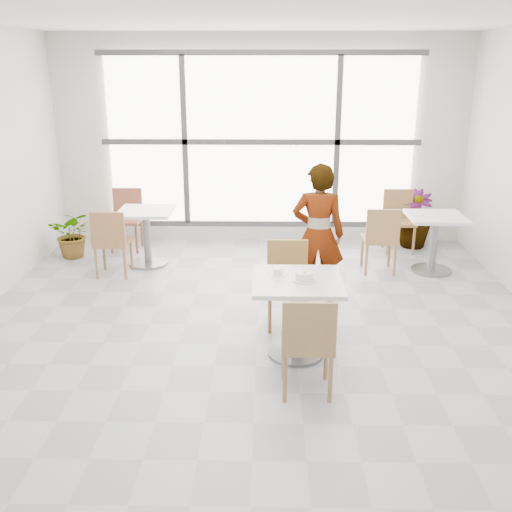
{
  "coord_description": "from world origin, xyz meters",
  "views": [
    {
      "loc": [
        0.09,
        -5.11,
        2.6
      ],
      "look_at": [
        0.0,
        -0.3,
        1.0
      ],
      "focal_mm": 41.1,
      "sensor_mm": 36.0,
      "label": 1
    }
  ],
  "objects_px": {
    "bg_table_left": "(147,229)",
    "bg_chair_right_far": "(398,216)",
    "plant_right": "(414,219)",
    "plant_left": "(73,234)",
    "bg_table_right": "(434,235)",
    "chair_near": "(308,340)",
    "bg_chair_left_near": "(111,239)",
    "main_table": "(297,303)",
    "bg_chair_left_far": "(127,215)",
    "person": "(318,235)",
    "oatmeal_bowl": "(304,276)",
    "bg_chair_right_near": "(381,236)",
    "chair_far": "(287,277)",
    "coffee_cup": "(277,272)"
  },
  "relations": [
    {
      "from": "chair_far",
      "to": "chair_near",
      "type": "bearing_deg",
      "value": -85.32
    },
    {
      "from": "bg_table_right",
      "to": "bg_chair_left_near",
      "type": "relative_size",
      "value": 0.86
    },
    {
      "from": "main_table",
      "to": "chair_far",
      "type": "distance_m",
      "value": 0.72
    },
    {
      "from": "main_table",
      "to": "plant_right",
      "type": "bearing_deg",
      "value": 61.16
    },
    {
      "from": "bg_table_left",
      "to": "bg_chair_right_near",
      "type": "bearing_deg",
      "value": -5.57
    },
    {
      "from": "oatmeal_bowl",
      "to": "bg_table_right",
      "type": "distance_m",
      "value": 3.0
    },
    {
      "from": "bg_chair_right_near",
      "to": "plant_right",
      "type": "relative_size",
      "value": 1.04
    },
    {
      "from": "bg_chair_right_near",
      "to": "chair_near",
      "type": "bearing_deg",
      "value": 69.26
    },
    {
      "from": "chair_near",
      "to": "oatmeal_bowl",
      "type": "height_order",
      "value": "chair_near"
    },
    {
      "from": "bg_chair_right_near",
      "to": "person",
      "type": "bearing_deg",
      "value": 47.44
    },
    {
      "from": "main_table",
      "to": "bg_table_left",
      "type": "distance_m",
      "value": 3.16
    },
    {
      "from": "plant_left",
      "to": "bg_table_right",
      "type": "bearing_deg",
      "value": -6.01
    },
    {
      "from": "plant_left",
      "to": "chair_far",
      "type": "bearing_deg",
      "value": -36.2
    },
    {
      "from": "main_table",
      "to": "bg_table_left",
      "type": "xyz_separation_m",
      "value": [
        -1.87,
        2.54,
        -0.04
      ]
    },
    {
      "from": "chair_near",
      "to": "person",
      "type": "height_order",
      "value": "person"
    },
    {
      "from": "bg_table_left",
      "to": "bg_chair_right_far",
      "type": "distance_m",
      "value": 3.55
    },
    {
      "from": "bg_chair_left_near",
      "to": "bg_chair_right_near",
      "type": "relative_size",
      "value": 1.0
    },
    {
      "from": "bg_chair_left_near",
      "to": "plant_left",
      "type": "xyz_separation_m",
      "value": [
        -0.74,
        0.79,
        -0.17
      ]
    },
    {
      "from": "chair_far",
      "to": "plant_right",
      "type": "height_order",
      "value": "chair_far"
    },
    {
      "from": "chair_far",
      "to": "bg_chair_left_near",
      "type": "bearing_deg",
      "value": 148.38
    },
    {
      "from": "chair_near",
      "to": "chair_far",
      "type": "relative_size",
      "value": 1.0
    },
    {
      "from": "bg_table_left",
      "to": "bg_table_right",
      "type": "height_order",
      "value": "same"
    },
    {
      "from": "plant_right",
      "to": "bg_chair_right_near",
      "type": "bearing_deg",
      "value": -121.31
    },
    {
      "from": "chair_far",
      "to": "bg_table_right",
      "type": "xyz_separation_m",
      "value": [
        1.94,
        1.61,
        -0.01
      ]
    },
    {
      "from": "main_table",
      "to": "chair_far",
      "type": "height_order",
      "value": "chair_far"
    },
    {
      "from": "oatmeal_bowl",
      "to": "bg_chair_right_far",
      "type": "height_order",
      "value": "bg_chair_right_far"
    },
    {
      "from": "coffee_cup",
      "to": "chair_far",
      "type": "bearing_deg",
      "value": 79.36
    },
    {
      "from": "main_table",
      "to": "plant_left",
      "type": "xyz_separation_m",
      "value": [
        -2.96,
        2.84,
        -0.19
      ]
    },
    {
      "from": "bg_chair_left_far",
      "to": "plant_right",
      "type": "height_order",
      "value": "bg_chair_left_far"
    },
    {
      "from": "plant_right",
      "to": "bg_chair_left_far",
      "type": "bearing_deg",
      "value": -178.06
    },
    {
      "from": "oatmeal_bowl",
      "to": "person",
      "type": "relative_size",
      "value": 0.13
    },
    {
      "from": "bg_chair_left_far",
      "to": "chair_near",
      "type": "bearing_deg",
      "value": -59.3
    },
    {
      "from": "main_table",
      "to": "chair_near",
      "type": "bearing_deg",
      "value": -85.65
    },
    {
      "from": "person",
      "to": "bg_chair_left_near",
      "type": "distance_m",
      "value": 2.64
    },
    {
      "from": "chair_near",
      "to": "bg_chair_left_near",
      "type": "distance_m",
      "value": 3.57
    },
    {
      "from": "bg_table_right",
      "to": "chair_near",
      "type": "bearing_deg",
      "value": -120.94
    },
    {
      "from": "chair_near",
      "to": "bg_table_right",
      "type": "distance_m",
      "value": 3.54
    },
    {
      "from": "person",
      "to": "bg_chair_right_far",
      "type": "bearing_deg",
      "value": -119.12
    },
    {
      "from": "bg_chair_left_far",
      "to": "plant_left",
      "type": "xyz_separation_m",
      "value": [
        -0.66,
        -0.42,
        -0.17
      ]
    },
    {
      "from": "main_table",
      "to": "coffee_cup",
      "type": "relative_size",
      "value": 5.03
    },
    {
      "from": "person",
      "to": "bg_chair_left_far",
      "type": "relative_size",
      "value": 1.82
    },
    {
      "from": "person",
      "to": "bg_chair_left_far",
      "type": "distance_m",
      "value": 3.27
    },
    {
      "from": "bg_chair_right_near",
      "to": "bg_chair_right_far",
      "type": "bearing_deg",
      "value": -113.46
    },
    {
      "from": "main_table",
      "to": "bg_chair_right_far",
      "type": "relative_size",
      "value": 0.92
    },
    {
      "from": "oatmeal_bowl",
      "to": "bg_chair_left_near",
      "type": "relative_size",
      "value": 0.24
    },
    {
      "from": "bg_chair_right_far",
      "to": "plant_left",
      "type": "height_order",
      "value": "bg_chair_right_far"
    },
    {
      "from": "oatmeal_bowl",
      "to": "bg_chair_left_near",
      "type": "distance_m",
      "value": 3.1
    },
    {
      "from": "plant_right",
      "to": "bg_table_left",
      "type": "bearing_deg",
      "value": -167.06
    },
    {
      "from": "chair_near",
      "to": "bg_chair_right_near",
      "type": "bearing_deg",
      "value": -110.74
    },
    {
      "from": "oatmeal_bowl",
      "to": "bg_chair_left_far",
      "type": "distance_m",
      "value": 4.07
    }
  ]
}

